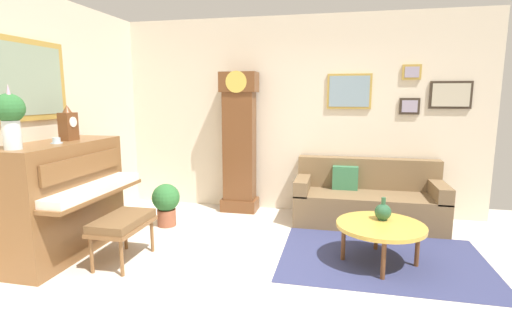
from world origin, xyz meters
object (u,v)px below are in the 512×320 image
object	(u,v)px
piano	(62,198)
mantel_clock	(68,125)
coffee_table	(381,227)
green_jug	(383,212)
piano_bench	(122,224)
teacup	(56,141)
couch	(367,200)
potted_plant	(166,202)
flower_vase	(10,114)
grandfather_clock	(239,146)

from	to	relation	value
piano	mantel_clock	world-z (taller)	mantel_clock
coffee_table	green_jug	size ratio (longest dim) A/B	3.67
piano	mantel_clock	xyz separation A→B (m)	(0.00, 0.19, 0.77)
piano_bench	teacup	distance (m)	1.07
piano_bench	coffee_table	size ratio (longest dim) A/B	0.80
couch	potted_plant	bearing A→B (deg)	-164.65
piano	flower_vase	xyz separation A→B (m)	(0.00, -0.55, 0.91)
piano	couch	world-z (taller)	piano
piano	green_jug	xyz separation A→B (m)	(3.34, 0.59, -0.11)
mantel_clock	potted_plant	xyz separation A→B (m)	(0.69, 0.86, -1.06)
teacup	green_jug	size ratio (longest dim) A/B	0.48
green_jug	potted_plant	distance (m)	2.70
grandfather_clock	potted_plant	size ratio (longest dim) A/B	3.62
coffee_table	mantel_clock	xyz separation A→B (m)	(-3.31, -0.26, 1.00)
piano	coffee_table	bearing A→B (deg)	7.81
piano_bench	potted_plant	bearing A→B (deg)	93.00
teacup	potted_plant	bearing A→B (deg)	61.09
piano	flower_vase	distance (m)	1.06
couch	grandfather_clock	bearing A→B (deg)	174.93
flower_vase	teacup	xyz separation A→B (m)	(0.06, 0.47, -0.29)
mantel_clock	flower_vase	distance (m)	0.75
grandfather_clock	coffee_table	size ratio (longest dim) A/B	2.31
grandfather_clock	green_jug	bearing A→B (deg)	-35.13
piano	piano_bench	size ratio (longest dim) A/B	2.06
mantel_clock	teacup	xyz separation A→B (m)	(0.06, -0.27, -0.15)
piano	piano_bench	world-z (taller)	piano
coffee_table	potted_plant	bearing A→B (deg)	167.12
mantel_clock	potted_plant	size ratio (longest dim) A/B	0.68
grandfather_clock	potted_plant	distance (m)	1.32
coffee_table	couch	bearing A→B (deg)	92.00
grandfather_clock	green_jug	distance (m)	2.35
teacup	potted_plant	xyz separation A→B (m)	(0.62, 1.13, -0.91)
grandfather_clock	flower_vase	world-z (taller)	grandfather_clock
coffee_table	green_jug	xyz separation A→B (m)	(0.03, 0.14, 0.12)
piano	couch	xyz separation A→B (m)	(3.26, 1.76, -0.30)
flower_vase	piano_bench	bearing A→B (deg)	32.72
green_jug	potted_plant	bearing A→B (deg)	170.19
piano_bench	grandfather_clock	world-z (taller)	grandfather_clock
couch	potted_plant	size ratio (longest dim) A/B	3.39
piano_bench	piano	bearing A→B (deg)	174.89
piano_bench	grandfather_clock	bearing A→B (deg)	70.38
piano_bench	teacup	world-z (taller)	teacup
flower_vase	mantel_clock	bearing A→B (deg)	89.96
couch	flower_vase	size ratio (longest dim) A/B	3.28
piano	green_jug	bearing A→B (deg)	10.10
piano	piano_bench	distance (m)	0.78
piano	flower_vase	bearing A→B (deg)	-89.81
couch	flower_vase	distance (m)	4.17
coffee_table	potted_plant	size ratio (longest dim) A/B	1.57
coffee_table	green_jug	world-z (taller)	green_jug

